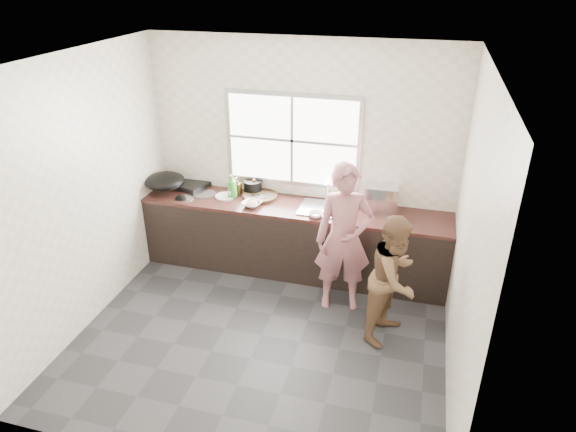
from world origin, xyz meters
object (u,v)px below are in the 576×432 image
(bowl_crabs, at_px, (334,207))
(pot_lid_left, at_px, (185,198))
(plate_food, at_px, (225,196))
(glass_jar, at_px, (231,194))
(wok, at_px, (165,181))
(pot_lid_right, at_px, (205,194))
(woman, at_px, (344,243))
(bowl_mince, at_px, (252,204))
(bottle_brown_tall, at_px, (237,187))
(person_side, at_px, (395,278))
(bowl_held, at_px, (316,214))
(black_pot, at_px, (253,187))
(burner, at_px, (192,184))
(cutting_board, at_px, (260,196))
(bottle_green, at_px, (232,186))
(bottle_brown_short, at_px, (254,187))

(bowl_crabs, bearing_deg, pot_lid_left, -174.69)
(plate_food, distance_m, glass_jar, 0.10)
(wok, bearing_deg, pot_lid_right, 7.21)
(glass_jar, bearing_deg, bowl_crabs, 0.68)
(bowl_crabs, height_order, wok, wok)
(plate_food, height_order, pot_lid_left, plate_food)
(woman, height_order, pot_lid_right, woman)
(bowl_mince, bearing_deg, bottle_brown_tall, 136.17)
(bowl_crabs, height_order, glass_jar, glass_jar)
(person_side, height_order, glass_jar, person_side)
(bowl_held, relative_size, black_pot, 0.93)
(pot_lid_left, bearing_deg, bowl_held, -2.48)
(burner, bearing_deg, bottle_brown_tall, -6.81)
(woman, xyz_separation_m, bowl_held, (-0.38, 0.34, 0.13))
(black_pot, relative_size, burner, 0.59)
(bowl_mince, xyz_separation_m, pot_lid_left, (-0.84, -0.01, -0.02))
(bowl_crabs, relative_size, plate_food, 0.75)
(plate_food, bearing_deg, glass_jar, -7.04)
(bottle_brown_tall, bearing_deg, black_pot, 27.44)
(bowl_crabs, height_order, pot_lid_right, bowl_crabs)
(bottle_brown_tall, bearing_deg, bowl_held, -18.35)
(cutting_board, bearing_deg, bowl_held, -23.33)
(bowl_crabs, xyz_separation_m, plate_food, (-1.32, -0.00, -0.02))
(glass_jar, bearing_deg, bottle_brown_tall, 81.31)
(bottle_green, bearing_deg, bowl_mince, -28.31)
(plate_food, distance_m, wok, 0.77)
(wok, bearing_deg, burner, 47.60)
(black_pot, bearing_deg, wok, -165.37)
(bowl_held, relative_size, pot_lid_right, 0.75)
(pot_lid_right, bearing_deg, cutting_board, 7.67)
(bowl_mince, relative_size, bowl_crabs, 1.19)
(glass_jar, bearing_deg, black_pot, 48.63)
(bottle_green, height_order, bottle_brown_tall, bottle_green)
(bottle_brown_tall, relative_size, pot_lid_right, 0.74)
(black_pot, bearing_deg, bowl_mince, -73.15)
(cutting_board, height_order, bowl_mince, bowl_mince)
(bowl_mince, height_order, glass_jar, glass_jar)
(woman, relative_size, black_pot, 7.00)
(bowl_held, bearing_deg, bowl_crabs, 55.77)
(pot_lid_right, bearing_deg, woman, -17.66)
(pot_lid_right, bearing_deg, bottle_brown_short, 20.17)
(person_side, bearing_deg, bottle_brown_short, 78.57)
(bowl_crabs, height_order, plate_food, bowl_crabs)
(woman, height_order, glass_jar, woman)
(bottle_brown_short, bearing_deg, wok, -165.61)
(black_pot, bearing_deg, glass_jar, -131.37)
(wok, bearing_deg, bottle_brown_tall, 11.78)
(bowl_held, distance_m, pot_lid_right, 1.45)
(woman, distance_m, black_pot, 1.49)
(woman, bearing_deg, bowl_crabs, 97.76)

